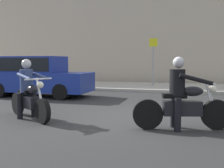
{
  "coord_description": "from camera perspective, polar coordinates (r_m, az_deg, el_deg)",
  "views": [
    {
      "loc": [
        1.21,
        -7.07,
        1.53
      ],
      "look_at": [
        -0.56,
        -0.41,
        0.93
      ],
      "focal_mm": 42.82,
      "sensor_mm": 36.0,
      "label": 1
    }
  ],
  "objects": [
    {
      "name": "parked_sedan_cobalt_blue",
      "position": [
        11.95,
        -15.72,
        1.68
      ],
      "size": [
        4.52,
        1.82,
        1.72
      ],
      "color": "navy",
      "rests_on": "ground_plane"
    },
    {
      "name": "street_sign_post",
      "position": [
        14.88,
        8.79,
        5.7
      ],
      "size": [
        0.44,
        0.08,
        2.64
      ],
      "color": "gray",
      "rests_on": "sidewalk_slab"
    },
    {
      "name": "sidewalk_slab",
      "position": [
        15.19,
        10.26,
        -0.62
      ],
      "size": [
        40.0,
        4.4,
        0.14
      ],
      "primitive_type": "cube",
      "color": "#A8A399",
      "rests_on": "ground_plane"
    },
    {
      "name": "motorcycle_with_rider_denim_blue",
      "position": [
        7.4,
        -17.37,
        -2.14
      ],
      "size": [
        1.87,
        1.31,
        1.58
      ],
      "color": "black",
      "rests_on": "ground_plane"
    },
    {
      "name": "motorcycle_with_rider_black_leather",
      "position": [
        6.15,
        14.66,
        -3.35
      ],
      "size": [
        2.17,
        0.8,
        1.62
      ],
      "color": "black",
      "rests_on": "ground_plane"
    },
    {
      "name": "building_facade",
      "position": [
        18.83,
        11.37,
        15.37
      ],
      "size": [
        40.0,
        1.4,
        9.92
      ],
      "primitive_type": "cube",
      "color": "#B7A893",
      "rests_on": "ground_plane"
    },
    {
      "name": "ground_plane",
      "position": [
        7.34,
        5.09,
        -7.1
      ],
      "size": [
        80.0,
        80.0,
        0.0
      ],
      "primitive_type": "plane",
      "color": "#2C2C2C"
    }
  ]
}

